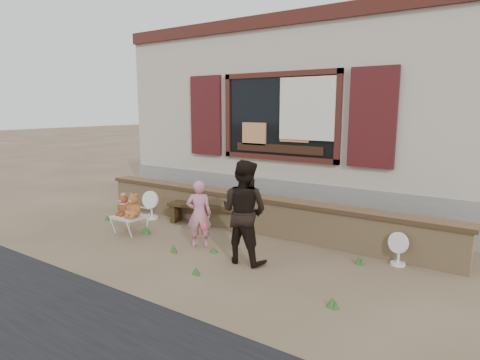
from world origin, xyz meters
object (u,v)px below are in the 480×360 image
Objects in this scene: teddy_bear_right at (134,205)px; child at (199,214)px; adult at (244,212)px; bench at (207,210)px; teddy_bear_left at (124,204)px; folding_chair at (130,217)px.

teddy_bear_right is 1.36m from child.
teddy_bear_right is 0.29× the size of adult.
teddy_bear_left reaches higher than bench.
teddy_bear_left is (-0.14, 0.00, 0.22)m from folding_chair.
child reaches higher than folding_chair.
bench is 1.53m from teddy_bear_left.
child is 0.97m from adult.
bench is 1.46× the size of child.
folding_chair is (-0.83, -1.16, -0.00)m from bench.
teddy_bear_right reaches higher than bench.
bench is 4.11× the size of teddy_bear_left.
folding_chair is at bearing -0.00° from teddy_bear_left.
adult is at bearing 1.86° from teddy_bear_right.
adult is at bearing -47.44° from bench.
bench is at bearing 55.70° from folding_chair.
teddy_bear_left is 0.26× the size of adult.
teddy_bear_right reaches higher than teddy_bear_left.
folding_chair is 0.29m from teddy_bear_right.
bench is at bearing -37.19° from adult.
bench is 2.99× the size of folding_chair.
bench is 2.02m from adult.
bench is 1.06× the size of adult.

